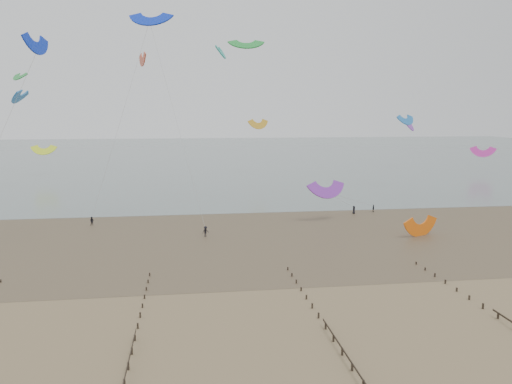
# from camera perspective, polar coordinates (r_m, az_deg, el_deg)

# --- Properties ---
(ground) EXTENTS (500.00, 500.00, 0.00)m
(ground) POSITION_cam_1_polar(r_m,az_deg,el_deg) (55.31, 2.01, -12.90)
(ground) COLOR brown
(ground) RESTS_ON ground
(sea_and_shore) EXTENTS (500.00, 665.00, 0.03)m
(sea_and_shore) POSITION_cam_1_polar(r_m,az_deg,el_deg) (87.53, -4.48, -4.59)
(sea_and_shore) COLOR #475654
(sea_and_shore) RESTS_ON ground
(kitesurfers) EXTENTS (141.35, 23.61, 1.80)m
(kitesurfers) POSITION_cam_1_polar(r_m,az_deg,el_deg) (101.92, 8.80, -2.23)
(kitesurfers) COLOR black
(kitesurfers) RESTS_ON ground
(grounded_kite) EXTENTS (8.00, 7.25, 3.59)m
(grounded_kite) POSITION_cam_1_polar(r_m,az_deg,el_deg) (89.23, 18.28, -4.78)
(grounded_kite) COLOR orange
(grounded_kite) RESTS_ON ground
(kites_airborne) EXTENTS (245.13, 106.73, 37.40)m
(kites_airborne) POSITION_cam_1_polar(r_m,az_deg,el_deg) (138.03, -6.47, 9.75)
(kites_airborne) COLOR red
(kites_airborne) RESTS_ON ground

